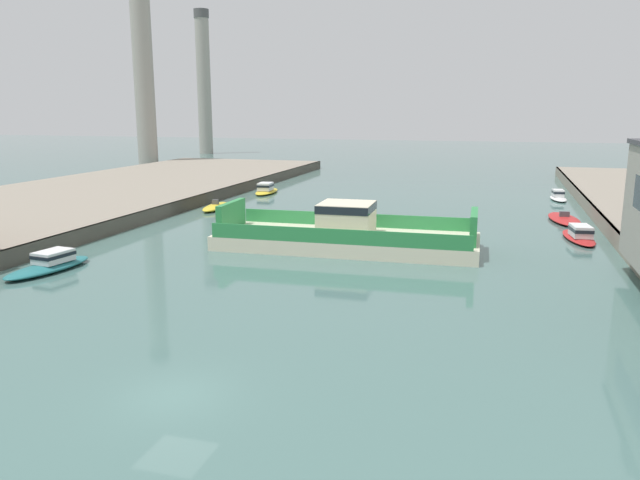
# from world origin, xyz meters

# --- Properties ---
(ground_plane) EXTENTS (400.00, 400.00, 0.00)m
(ground_plane) POSITION_xyz_m (0.00, 0.00, 0.00)
(ground_plane) COLOR #476B66
(chain_ferry) EXTENTS (20.40, 7.78, 3.60)m
(chain_ferry) POSITION_xyz_m (0.21, 26.44, 1.09)
(chain_ferry) COLOR beige
(chain_ferry) RESTS_ON ground
(moored_boat_near_left) EXTENTS (2.95, 7.14, 1.32)m
(moored_boat_near_left) POSITION_xyz_m (18.08, 34.75, 0.50)
(moored_boat_near_left) COLOR red
(moored_boat_near_left) RESTS_ON ground
(moored_boat_near_right) EXTENTS (2.60, 6.44, 1.06)m
(moored_boat_near_right) POSITION_xyz_m (-18.04, 41.08, 0.29)
(moored_boat_near_right) COLOR yellow
(moored_boat_near_right) RESTS_ON ground
(moored_boat_mid_left) EXTENTS (3.54, 7.94, 0.97)m
(moored_boat_mid_left) POSITION_xyz_m (17.71, 43.90, 0.24)
(moored_boat_mid_left) COLOR red
(moored_boat_mid_left) RESTS_ON ground
(moored_boat_mid_right) EXTENTS (2.90, 6.84, 1.43)m
(moored_boat_mid_right) POSITION_xyz_m (-17.44, 54.70, 0.53)
(moored_boat_mid_right) COLOR yellow
(moored_boat_mid_right) RESTS_ON ground
(moored_boat_far_left) EXTENTS (2.17, 5.25, 1.22)m
(moored_boat_far_left) POSITION_xyz_m (18.37, 59.08, 0.45)
(moored_boat_far_left) COLOR white
(moored_boat_far_left) RESTS_ON ground
(moored_boat_upstream_a) EXTENTS (3.19, 7.10, 1.32)m
(moored_boat_upstream_a) POSITION_xyz_m (-17.30, 14.19, 0.49)
(moored_boat_upstream_a) COLOR #237075
(moored_boat_upstream_a) RESTS_ON ground
(smokestack_distant_a) EXTENTS (3.89, 3.89, 38.53)m
(smokestack_distant_a) POSITION_xyz_m (-52.02, 83.03, 20.31)
(smokestack_distant_a) COLOR #9E998E
(smokestack_distant_a) RESTS_ON ground
(smokestack_distant_b) EXTENTS (3.56, 3.56, 33.88)m
(smokestack_distant_b) POSITION_xyz_m (-58.43, 119.76, 17.97)
(smokestack_distant_b) COLOR #9E998E
(smokestack_distant_b) RESTS_ON ground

